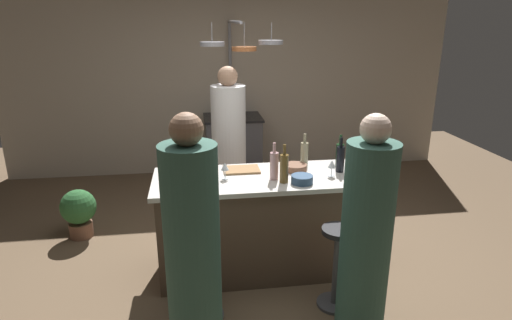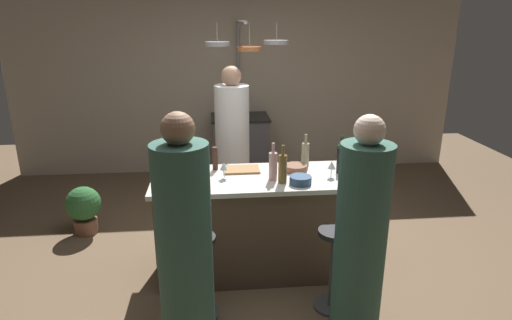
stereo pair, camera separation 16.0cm
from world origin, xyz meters
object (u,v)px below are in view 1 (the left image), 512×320
object	(u,v)px
wine_bottle_rose	(274,165)
mixing_bowl_wooden	(295,167)
guest_right	(366,240)
potted_plant	(79,210)
cutting_board	(241,170)
guest_left	(193,252)
wine_glass_near_right_guest	(332,165)
mixing_bowl_blue	(302,179)
pepper_mill	(215,159)
wine_bottle_white	(304,153)
wine_bottle_red	(340,155)
wine_bottle_amber	(284,168)
wine_bottle_dark	(340,159)
wine_glass_by_chef	(225,167)
bar_stool_left	(204,274)
mixing_bowl_steel	(199,174)
stove_range	(233,147)
bar_stool_right	(337,264)
chef	(229,153)

from	to	relation	value
wine_bottle_rose	mixing_bowl_wooden	xyz separation A→B (m)	(0.23, 0.19, -0.10)
guest_right	potted_plant	xyz separation A→B (m)	(-2.35, 1.83, -0.46)
cutting_board	guest_left	bearing A→B (deg)	-110.86
wine_glass_near_right_guest	guest_left	bearing A→B (deg)	-142.84
wine_glass_near_right_guest	mixing_bowl_blue	world-z (taller)	wine_glass_near_right_guest
pepper_mill	wine_bottle_white	size ratio (longest dim) A/B	0.72
wine_bottle_red	wine_bottle_rose	world-z (taller)	wine_bottle_rose
potted_plant	wine_bottle_amber	xyz separation A→B (m)	(1.94, -1.03, 0.73)
guest_right	wine_bottle_dark	world-z (taller)	guest_right
wine_glass_by_chef	mixing_bowl_blue	distance (m)	0.65
bar_stool_left	cutting_board	size ratio (longest dim) A/B	2.12
guest_right	wine_bottle_amber	size ratio (longest dim) A/B	5.06
wine_glass_near_right_guest	pepper_mill	bearing A→B (deg)	163.09
bar_stool_left	mixing_bowl_blue	bearing A→B (deg)	26.30
cutting_board	wine_bottle_red	size ratio (longest dim) A/B	1.06
wine_bottle_red	mixing_bowl_steel	world-z (taller)	wine_bottle_red
stove_range	mixing_bowl_blue	distance (m)	2.72
bar_stool_right	wine_bottle_amber	distance (m)	0.86
chef	mixing_bowl_wooden	size ratio (longest dim) A/B	8.52
pepper_mill	wine_glass_near_right_guest	world-z (taller)	pepper_mill
chef	wine_bottle_white	bearing A→B (deg)	-49.91
potted_plant	wine_bottle_rose	size ratio (longest dim) A/B	1.63
mixing_bowl_steel	bar_stool_right	bearing A→B (deg)	-32.58
stove_range	potted_plant	bearing A→B (deg)	-137.98
mixing_bowl_blue	mixing_bowl_wooden	world-z (taller)	mixing_bowl_blue
wine_glass_near_right_guest	mixing_bowl_blue	distance (m)	0.32
wine_bottle_red	wine_bottle_dark	distance (m)	0.12
wine_bottle_white	wine_bottle_rose	bearing A→B (deg)	-134.84
wine_bottle_dark	bar_stool_left	bearing A→B (deg)	-152.51
bar_stool_left	mixing_bowl_blue	size ratio (longest dim) A/B	3.78
stove_range	bar_stool_left	bearing A→B (deg)	-99.28
wine_bottle_dark	wine_glass_by_chef	world-z (taller)	wine_bottle_dark
bar_stool_left	potted_plant	size ratio (longest dim) A/B	1.31
cutting_board	wine_bottle_dark	xyz separation A→B (m)	(0.86, -0.15, 0.11)
chef	pepper_mill	bearing A→B (deg)	-103.25
wine_bottle_red	wine_bottle_white	bearing A→B (deg)	156.62
wine_bottle_red	mixing_bowl_steel	bearing A→B (deg)	-175.39
wine_bottle_red	wine_bottle_white	world-z (taller)	wine_bottle_red
bar_stool_left	potted_plant	distance (m)	1.95
guest_right	wine_glass_by_chef	distance (m)	1.31
stove_range	bar_stool_left	world-z (taller)	stove_range
chef	wine_bottle_red	size ratio (longest dim) A/B	5.72
bar_stool_left	wine_bottle_amber	xyz separation A→B (m)	(0.69, 0.45, 0.65)
chef	bar_stool_left	xyz separation A→B (m)	(-0.33, -1.64, -0.43)
wine_bottle_rose	wine_bottle_white	bearing A→B (deg)	45.16
bar_stool_right	guest_left	bearing A→B (deg)	-161.50
wine_bottle_dark	wine_bottle_amber	bearing A→B (deg)	-160.92
guest_left	wine_bottle_rose	world-z (taller)	guest_left
potted_plant	mixing_bowl_steel	size ratio (longest dim) A/B	3.50
stove_range	wine_bottle_rose	world-z (taller)	wine_bottle_rose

